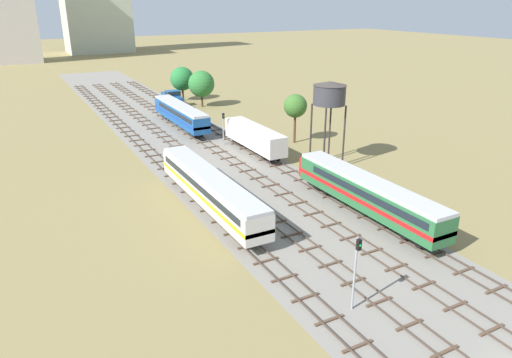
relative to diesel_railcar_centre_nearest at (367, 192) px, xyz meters
name	(u,v)px	position (x,y,z in m)	size (l,w,h in m)	color
ground_plane	(189,144)	(-6.77, 33.29, -2.60)	(480.00, 480.00, 0.00)	olive
ballast_bed	(189,144)	(-6.77, 33.29, -2.59)	(17.53, 176.00, 0.01)	gray
track_far_left	(144,147)	(-13.53, 34.29, -2.46)	(2.40, 126.00, 0.29)	#47382D
track_left	(173,143)	(-9.02, 34.29, -2.46)	(2.40, 126.00, 0.29)	#47382D
track_centre_left	(200,139)	(-4.51, 34.29, -2.46)	(2.40, 126.00, 0.29)	#47382D
track_centre	(226,136)	(0.00, 34.29, -2.46)	(2.40, 126.00, 0.29)	#47382D
diesel_railcar_centre_nearest	(367,192)	(0.00, 0.00, 0.00)	(2.96, 20.50, 3.80)	#286638
passenger_coach_far_left_near	(210,187)	(-13.53, 8.75, 0.02)	(2.96, 22.00, 3.80)	beige
freight_boxcar_centre_mid	(254,137)	(0.01, 24.37, -0.15)	(2.87, 14.00, 3.60)	beige
diesel_railcar_centre_left_midfar	(180,113)	(-4.51, 43.20, 0.00)	(2.96, 20.50, 3.80)	#194C8C
shunter_loco_centre_far	(172,97)	(0.00, 60.97, -0.59)	(2.74, 8.46, 3.10)	#194C8C
water_tower	(329,94)	(5.88, 14.95, 6.97)	(4.34, 4.34, 11.25)	#2D2826
signal_post_nearest	(223,124)	(-2.26, 30.23, 0.63)	(0.28, 0.47, 5.06)	gray
signal_post_near	(356,265)	(-11.28, -11.90, 1.07)	(0.28, 0.47, 5.81)	gray
lineside_tree_0	(201,84)	(5.37, 57.86, 2.14)	(5.40, 5.40, 7.44)	#4C331E
lineside_tree_1	(295,106)	(8.03, 26.18, 3.15)	(3.58, 3.58, 7.58)	#4C331E
lineside_tree_2	(182,79)	(4.13, 66.11, 2.16)	(5.15, 5.15, 7.35)	#4C331E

